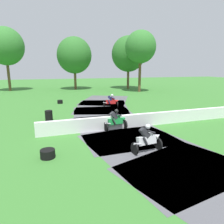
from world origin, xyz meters
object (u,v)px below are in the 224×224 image
object	(u,v)px
tire_stack_mid_b	(48,154)
motorcycle_trailing_white	(148,139)
motorcycle_lead_red	(112,101)
tire_stack_mid_a	(49,116)
motorcycle_chase_green	(116,120)
tire_stack_near	(60,102)

from	to	relation	value
tire_stack_mid_b	motorcycle_trailing_white	bearing A→B (deg)	-7.23
motorcycle_lead_red	tire_stack_mid_a	xyz separation A→B (m)	(-6.16, -3.59, -0.26)
motorcycle_lead_red	tire_stack_mid_b	xyz separation A→B (m)	(-6.16, -10.58, -0.46)
motorcycle_chase_green	tire_stack_near	xyz separation A→B (m)	(-3.19, 11.25, -0.46)
motorcycle_lead_red	tire_stack_mid_a	bearing A→B (deg)	-149.73
motorcycle_lead_red	motorcycle_trailing_white	world-z (taller)	motorcycle_lead_red
tire_stack_mid_b	motorcycle_lead_red	bearing A→B (deg)	59.78
motorcycle_lead_red	tire_stack_near	distance (m)	6.37
motorcycle_trailing_white	tire_stack_mid_b	world-z (taller)	motorcycle_trailing_white
motorcycle_chase_green	motorcycle_trailing_white	world-z (taller)	motorcycle_chase_green
motorcycle_lead_red	motorcycle_trailing_white	size ratio (longest dim) A/B	1.02
tire_stack_mid_a	tire_stack_mid_b	world-z (taller)	tire_stack_mid_a
tire_stack_near	tire_stack_mid_b	size ratio (longest dim) A/B	0.88
tire_stack_near	motorcycle_trailing_white	bearing A→B (deg)	-76.60
motorcycle_chase_green	tire_stack_mid_b	xyz separation A→B (m)	(-4.36, -3.26, -0.46)
motorcycle_chase_green	tire_stack_mid_b	bearing A→B (deg)	-143.20
motorcycle_chase_green	tire_stack_mid_a	world-z (taller)	motorcycle_chase_green
tire_stack_near	tire_stack_mid_b	world-z (taller)	same
motorcycle_lead_red	motorcycle_chase_green	distance (m)	7.54
tire_stack_near	tire_stack_mid_a	xyz separation A→B (m)	(-1.16, -7.52, 0.20)
tire_stack_near	motorcycle_chase_green	bearing A→B (deg)	-74.16
motorcycle_chase_green	motorcycle_trailing_white	xyz separation A→B (m)	(0.41, -3.86, -0.00)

